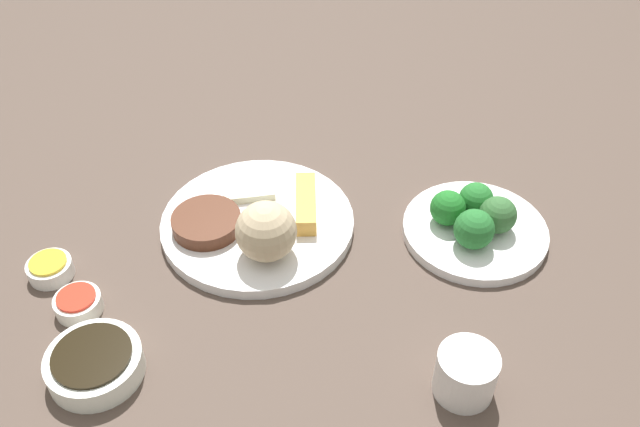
# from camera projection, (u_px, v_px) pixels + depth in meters

# --- Properties ---
(tabletop) EXTENTS (2.20, 2.20, 0.02)m
(tabletop) POSITION_uv_depth(u_px,v_px,m) (244.00, 262.00, 0.91)
(tabletop) COLOR #4D3E36
(tabletop) RESTS_ON ground
(main_plate) EXTENTS (0.27, 0.27, 0.02)m
(main_plate) POSITION_uv_depth(u_px,v_px,m) (258.00, 223.00, 0.94)
(main_plate) COLOR white
(main_plate) RESTS_ON tabletop
(rice_scoop) EXTENTS (0.08, 0.08, 0.08)m
(rice_scoop) POSITION_uv_depth(u_px,v_px,m) (266.00, 231.00, 0.86)
(rice_scoop) COLOR tan
(rice_scoop) RESTS_ON main_plate
(spring_roll) EXTENTS (0.07, 0.11, 0.02)m
(spring_roll) POSITION_uv_depth(u_px,v_px,m) (306.00, 203.00, 0.94)
(spring_roll) COLOR gold
(spring_roll) RESTS_ON main_plate
(crab_rangoon_wonton) EXTENTS (0.09, 0.09, 0.01)m
(crab_rangoon_wonton) POSITION_uv_depth(u_px,v_px,m) (248.00, 185.00, 0.98)
(crab_rangoon_wonton) COLOR beige
(crab_rangoon_wonton) RESTS_ON main_plate
(stir_fry_heap) EXTENTS (0.09, 0.09, 0.02)m
(stir_fry_heap) POSITION_uv_depth(u_px,v_px,m) (207.00, 222.00, 0.92)
(stir_fry_heap) COLOR #4C2716
(stir_fry_heap) RESTS_ON main_plate
(broccoli_plate) EXTENTS (0.20, 0.20, 0.01)m
(broccoli_plate) POSITION_uv_depth(u_px,v_px,m) (475.00, 231.00, 0.93)
(broccoli_plate) COLOR white
(broccoli_plate) RESTS_ON tabletop
(broccoli_floret_0) EXTENTS (0.05, 0.05, 0.05)m
(broccoli_floret_0) POSITION_uv_depth(u_px,v_px,m) (448.00, 208.00, 0.92)
(broccoli_floret_0) COLOR #1E6E24
(broccoli_floret_0) RESTS_ON broccoli_plate
(broccoli_floret_1) EXTENTS (0.05, 0.05, 0.05)m
(broccoli_floret_1) POSITION_uv_depth(u_px,v_px,m) (498.00, 215.00, 0.91)
(broccoli_floret_1) COLOR #326231
(broccoli_floret_1) RESTS_ON broccoli_plate
(broccoli_floret_2) EXTENTS (0.05, 0.05, 0.05)m
(broccoli_floret_2) POSITION_uv_depth(u_px,v_px,m) (476.00, 200.00, 0.93)
(broccoli_floret_2) COLOR #236D2A
(broccoli_floret_2) RESTS_ON broccoli_plate
(broccoli_floret_4) EXTENTS (0.05, 0.05, 0.05)m
(broccoli_floret_4) POSITION_uv_depth(u_px,v_px,m) (474.00, 229.00, 0.89)
(broccoli_floret_4) COLOR #246B2C
(broccoli_floret_4) RESTS_ON broccoli_plate
(soy_sauce_bowl) EXTENTS (0.11, 0.11, 0.03)m
(soy_sauce_bowl) POSITION_uv_depth(u_px,v_px,m) (95.00, 364.00, 0.76)
(soy_sauce_bowl) COLOR white
(soy_sauce_bowl) RESTS_ON tabletop
(soy_sauce_bowl_liquid) EXTENTS (0.09, 0.09, 0.00)m
(soy_sauce_bowl_liquid) POSITION_uv_depth(u_px,v_px,m) (92.00, 355.00, 0.75)
(soy_sauce_bowl_liquid) COLOR black
(soy_sauce_bowl_liquid) RESTS_ON soy_sauce_bowl
(sauce_ramekin_hot_mustard) EXTENTS (0.06, 0.06, 0.02)m
(sauce_ramekin_hot_mustard) POSITION_uv_depth(u_px,v_px,m) (50.00, 269.00, 0.87)
(sauce_ramekin_hot_mustard) COLOR white
(sauce_ramekin_hot_mustard) RESTS_ON tabletop
(sauce_ramekin_hot_mustard_liquid) EXTENTS (0.05, 0.05, 0.00)m
(sauce_ramekin_hot_mustard_liquid) POSITION_uv_depth(u_px,v_px,m) (48.00, 262.00, 0.87)
(sauce_ramekin_hot_mustard_liquid) COLOR gold
(sauce_ramekin_hot_mustard_liquid) RESTS_ON sauce_ramekin_hot_mustard
(sauce_ramekin_sweet_and_sour) EXTENTS (0.06, 0.06, 0.02)m
(sauce_ramekin_sweet_and_sour) POSITION_uv_depth(u_px,v_px,m) (78.00, 304.00, 0.83)
(sauce_ramekin_sweet_and_sour) COLOR white
(sauce_ramekin_sweet_and_sour) RESTS_ON tabletop
(sauce_ramekin_sweet_and_sour_liquid) EXTENTS (0.05, 0.05, 0.00)m
(sauce_ramekin_sweet_and_sour_liquid) POSITION_uv_depth(u_px,v_px,m) (76.00, 297.00, 0.82)
(sauce_ramekin_sweet_and_sour_liquid) COLOR red
(sauce_ramekin_sweet_and_sour_liquid) RESTS_ON sauce_ramekin_sweet_and_sour
(teacup) EXTENTS (0.07, 0.07, 0.06)m
(teacup) POSITION_uv_depth(u_px,v_px,m) (466.00, 374.00, 0.73)
(teacup) COLOR white
(teacup) RESTS_ON tabletop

